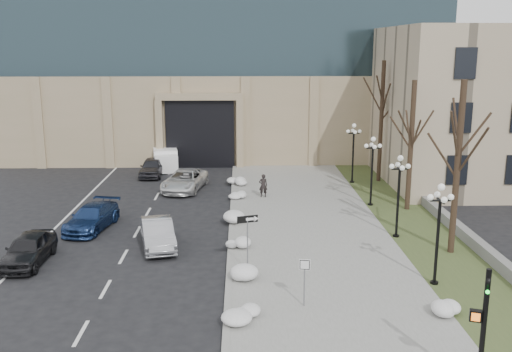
# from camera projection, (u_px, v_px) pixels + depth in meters

# --- Properties ---
(sidewalk) EXTENTS (9.00, 40.00, 0.12)m
(sidewalk) POSITION_uv_depth(u_px,v_px,m) (308.00, 230.00, 33.45)
(sidewalk) COLOR gray
(sidewalk) RESTS_ON ground
(curb) EXTENTS (0.30, 40.00, 0.14)m
(curb) POSITION_uv_depth(u_px,v_px,m) (231.00, 230.00, 33.33)
(curb) COLOR gray
(curb) RESTS_ON ground
(grass_strip) EXTENTS (4.00, 40.00, 0.10)m
(grass_strip) POSITION_uv_depth(u_px,v_px,m) (418.00, 229.00, 33.62)
(grass_strip) COLOR #3D4B25
(grass_strip) RESTS_ON ground
(stone_wall) EXTENTS (0.50, 30.00, 0.70)m
(stone_wall) POSITION_uv_depth(u_px,v_px,m) (440.00, 214.00, 35.56)
(stone_wall) COLOR slate
(stone_wall) RESTS_ON ground
(car_a) EXTENTS (1.83, 4.49, 1.53)m
(car_a) POSITION_uv_depth(u_px,v_px,m) (28.00, 249.00, 28.26)
(car_a) COLOR black
(car_a) RESTS_ON ground
(car_b) EXTENTS (2.61, 4.85, 1.52)m
(car_b) POSITION_uv_depth(u_px,v_px,m) (158.00, 233.00, 30.59)
(car_b) COLOR #A2A3AA
(car_b) RESTS_ON ground
(car_c) EXTENTS (2.85, 5.17, 1.42)m
(car_c) POSITION_uv_depth(u_px,v_px,m) (92.00, 217.00, 33.59)
(car_c) COLOR navy
(car_c) RESTS_ON ground
(car_d) EXTENTS (3.52, 5.88, 1.53)m
(car_d) POSITION_uv_depth(u_px,v_px,m) (185.00, 180.00, 42.61)
(car_d) COLOR silver
(car_d) RESTS_ON ground
(car_e) EXTENTS (1.78, 4.42, 1.50)m
(car_e) POSITION_uv_depth(u_px,v_px,m) (152.00, 167.00, 47.24)
(car_e) COLOR #323237
(car_e) RESTS_ON ground
(pedestrian) EXTENTS (0.62, 0.43, 1.65)m
(pedestrian) POSITION_uv_depth(u_px,v_px,m) (263.00, 186.00, 40.24)
(pedestrian) COLOR black
(pedestrian) RESTS_ON sidewalk
(box_truck) EXTENTS (2.89, 5.98, 1.82)m
(box_truck) POSITION_uv_depth(u_px,v_px,m) (165.00, 158.00, 50.40)
(box_truck) COLOR white
(box_truck) RESTS_ON ground
(one_way_sign) EXTENTS (1.06, 0.41, 2.83)m
(one_way_sign) POSITION_uv_depth(u_px,v_px,m) (251.00, 225.00, 26.84)
(one_way_sign) COLOR slate
(one_way_sign) RESTS_ON ground
(keep_sign) EXTENTS (0.46, 0.11, 2.16)m
(keep_sign) POSITION_uv_depth(u_px,v_px,m) (305.00, 272.00, 23.21)
(keep_sign) COLOR slate
(keep_sign) RESTS_ON ground
(traffic_signal) EXTENTS (0.71, 0.93, 4.13)m
(traffic_signal) POSITION_uv_depth(u_px,v_px,m) (482.00, 333.00, 17.42)
(traffic_signal) COLOR black
(traffic_signal) RESTS_ON ground
(snow_clump_b) EXTENTS (1.10, 1.60, 0.36)m
(snow_clump_b) POSITION_uv_depth(u_px,v_px,m) (243.00, 316.00, 22.23)
(snow_clump_b) COLOR white
(snow_clump_b) RESTS_ON sidewalk
(snow_clump_c) EXTENTS (1.10, 1.60, 0.36)m
(snow_clump_c) POSITION_uv_depth(u_px,v_px,m) (241.00, 275.00, 26.24)
(snow_clump_c) COLOR white
(snow_clump_c) RESTS_ON sidewalk
(snow_clump_d) EXTENTS (1.10, 1.60, 0.36)m
(snow_clump_d) POSITION_uv_depth(u_px,v_px,m) (236.00, 242.00, 30.67)
(snow_clump_d) COLOR white
(snow_clump_d) RESTS_ON sidewalk
(snow_clump_e) EXTENTS (1.10, 1.60, 0.36)m
(snow_clump_e) POSITION_uv_depth(u_px,v_px,m) (235.00, 218.00, 34.96)
(snow_clump_e) COLOR white
(snow_clump_e) RESTS_ON sidewalk
(snow_clump_f) EXTENTS (1.10, 1.60, 0.36)m
(snow_clump_f) POSITION_uv_depth(u_px,v_px,m) (237.00, 195.00, 40.14)
(snow_clump_f) COLOR white
(snow_clump_f) RESTS_ON sidewalk
(snow_clump_g) EXTENTS (1.10, 1.60, 0.36)m
(snow_clump_g) POSITION_uv_depth(u_px,v_px,m) (236.00, 183.00, 43.81)
(snow_clump_g) COLOR white
(snow_clump_g) RESTS_ON sidewalk
(snow_clump_h) EXTENTS (1.10, 1.60, 0.36)m
(snow_clump_h) POSITION_uv_depth(u_px,v_px,m) (450.00, 313.00, 22.48)
(snow_clump_h) COLOR white
(snow_clump_h) RESTS_ON sidewalk
(lamppost_a) EXTENTS (1.18, 1.18, 4.76)m
(lamppost_a) POSITION_uv_depth(u_px,v_px,m) (439.00, 221.00, 25.11)
(lamppost_a) COLOR black
(lamppost_a) RESTS_ON ground
(lamppost_b) EXTENTS (1.18, 1.18, 4.76)m
(lamppost_b) POSITION_uv_depth(u_px,v_px,m) (399.00, 185.00, 31.44)
(lamppost_b) COLOR black
(lamppost_b) RESTS_ON ground
(lamppost_c) EXTENTS (1.18, 1.18, 4.76)m
(lamppost_c) POSITION_uv_depth(u_px,v_px,m) (372.00, 162.00, 37.77)
(lamppost_c) COLOR black
(lamppost_c) RESTS_ON ground
(lamppost_d) EXTENTS (1.18, 1.18, 4.76)m
(lamppost_d) POSITION_uv_depth(u_px,v_px,m) (353.00, 145.00, 44.11)
(lamppost_d) COLOR black
(lamppost_d) RESTS_ON ground
(tree_near) EXTENTS (3.20, 3.20, 9.00)m
(tree_near) POSITION_uv_depth(u_px,v_px,m) (459.00, 144.00, 28.44)
(tree_near) COLOR black
(tree_near) RESTS_ON ground
(tree_mid) EXTENTS (3.20, 3.20, 8.50)m
(tree_mid) POSITION_uv_depth(u_px,v_px,m) (412.00, 127.00, 36.31)
(tree_mid) COLOR black
(tree_mid) RESTS_ON ground
(tree_far) EXTENTS (3.20, 3.20, 9.50)m
(tree_far) POSITION_uv_depth(u_px,v_px,m) (382.00, 105.00, 43.96)
(tree_far) COLOR black
(tree_far) RESTS_ON ground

